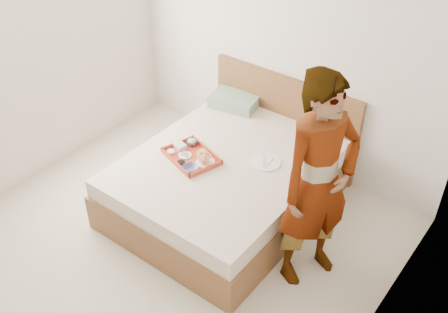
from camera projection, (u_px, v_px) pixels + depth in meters
ground at (146, 263)px, 4.50m from camera, size 3.50×4.00×0.01m
wall_back at (283, 40)px, 5.00m from camera, size 3.50×0.01×2.60m
wall_right at (360, 247)px, 2.87m from camera, size 0.01×4.00×2.60m
bed at (226, 183)px, 4.94m from camera, size 1.65×2.00×0.53m
headboard at (284, 119)px, 5.43m from camera, size 1.65×0.06×0.95m
pillow at (234, 101)px, 5.50m from camera, size 0.53×0.41×0.11m
tray at (191, 156)px, 4.79m from camera, size 0.57×0.49×0.04m
prawn_plate at (205, 162)px, 4.72m from camera, size 0.21×0.21×0.01m
navy_bowl_big at (190, 168)px, 4.63m from camera, size 0.17×0.17×0.03m
sauce_dish at (181, 163)px, 4.70m from camera, size 0.09×0.09×0.03m
meat_plate at (185, 155)px, 4.81m from camera, size 0.15×0.15×0.01m
bread_plate at (203, 153)px, 4.83m from camera, size 0.15×0.15×0.01m
salad_bowl at (192, 143)px, 4.94m from camera, size 0.14×0.14×0.03m
plastic_tub at (180, 146)px, 4.89m from camera, size 0.12×0.11×0.04m
cheese_round at (171, 152)px, 4.83m from camera, size 0.09×0.09×0.02m
dinner_plate at (266, 162)px, 4.74m from camera, size 0.32×0.32×0.01m
person at (318, 184)px, 3.91m from camera, size 0.66×0.78×1.83m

